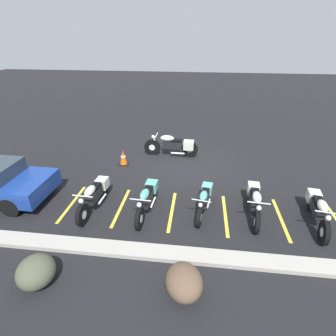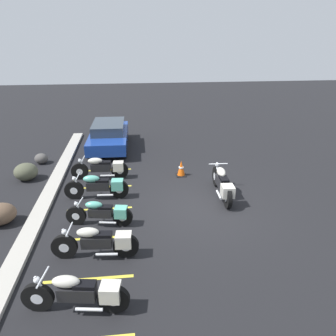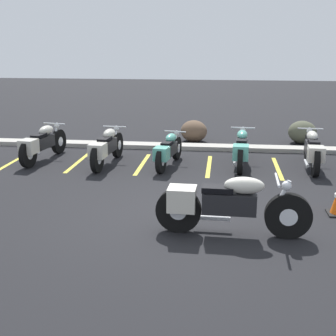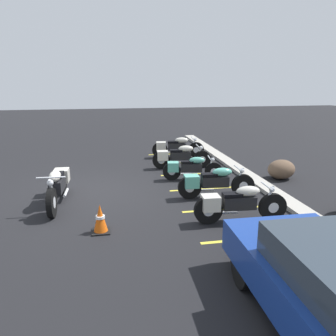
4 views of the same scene
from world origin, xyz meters
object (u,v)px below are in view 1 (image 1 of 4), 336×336
traffic_cone (123,158)px  landscape_rock_1 (184,282)px  parked_bike_1 (255,200)px  parked_bike_3 (147,198)px  parked_bike_0 (318,209)px  motorcycle_cream_featured (174,145)px  parked_bike_4 (95,194)px  parked_bike_2 (204,199)px  landscape_rock_0 (36,272)px

traffic_cone → landscape_rock_1: bearing=116.7°
parked_bike_1 → parked_bike_3: 3.33m
parked_bike_0 → landscape_rock_1: bearing=-44.0°
motorcycle_cream_featured → landscape_rock_1: size_ratio=2.55×
parked_bike_3 → parked_bike_4: bearing=-85.7°
parked_bike_3 → parked_bike_1: bearing=97.9°
motorcycle_cream_featured → traffic_cone: bearing=30.8°
parked_bike_2 → parked_bike_4: 3.49m
parked_bike_0 → traffic_cone: 7.40m
parked_bike_1 → parked_bike_4: 5.03m
parked_bike_2 → traffic_cone: bearing=-120.6°
parked_bike_0 → landscape_rock_1: 4.72m
traffic_cone → parked_bike_4: bearing=89.1°
motorcycle_cream_featured → landscape_rock_0: bearing=73.9°
parked_bike_1 → motorcycle_cream_featured: bearing=-138.8°
motorcycle_cream_featured → parked_bike_4: 4.75m
parked_bike_2 → parked_bike_3: (1.78, 0.22, 0.04)m
parked_bike_0 → traffic_cone: parked_bike_0 is taller
parked_bike_3 → landscape_rock_0: (1.93, 3.01, -0.12)m
parked_bike_2 → traffic_cone: 4.48m
parked_bike_2 → parked_bike_4: (3.48, 0.24, 0.05)m
motorcycle_cream_featured → parked_bike_1: motorcycle_cream_featured is taller
parked_bike_2 → landscape_rock_0: (3.71, 3.22, -0.08)m
parked_bike_0 → traffic_cone: (6.73, -3.09, -0.16)m
motorcycle_cream_featured → parked_bike_3: (0.40, 4.24, -0.05)m
parked_bike_1 → landscape_rock_1: parked_bike_1 is taller
motorcycle_cream_featured → landscape_rock_0: motorcycle_cream_featured is taller
landscape_rock_0 → traffic_cone: 6.11m
parked_bike_0 → landscape_rock_0: (7.01, 3.02, -0.13)m
traffic_cone → landscape_rock_0: bearing=87.4°
parked_bike_0 → parked_bike_2: size_ratio=1.12×
parked_bike_1 → traffic_cone: size_ratio=3.45×
landscape_rock_0 → parked_bike_4: bearing=-94.4°
parked_bike_1 → parked_bike_2: parked_bike_1 is taller
motorcycle_cream_featured → parked_bike_1: (-2.92, 3.99, -0.05)m
parked_bike_1 → parked_bike_4: size_ratio=0.99×
parked_bike_1 → parked_bike_3: (3.32, 0.25, -0.00)m
parked_bike_2 → parked_bike_3: parked_bike_3 is taller
traffic_cone → motorcycle_cream_featured: bearing=-150.9°
parked_bike_3 → landscape_rock_0: 3.57m
parked_bike_1 → parked_bike_4: (5.02, 0.27, 0.00)m
parked_bike_2 → parked_bike_3: bearing=-73.6°
parked_bike_0 → landscape_rock_1: parked_bike_0 is taller
parked_bike_1 → traffic_cone: bearing=-114.9°
landscape_rock_1 → parked_bike_1: bearing=-122.3°
parked_bike_2 → landscape_rock_0: size_ratio=2.22×
parked_bike_0 → parked_bike_2: parked_bike_0 is taller
motorcycle_cream_featured → parked_bike_2: (-1.38, 4.02, -0.10)m
parked_bike_3 → landscape_rock_0: size_ratio=2.46×
parked_bike_2 → parked_bike_0: bearing=95.9°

